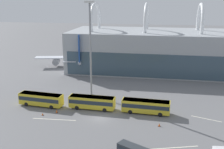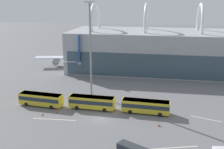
{
  "view_description": "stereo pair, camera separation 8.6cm",
  "coord_description": "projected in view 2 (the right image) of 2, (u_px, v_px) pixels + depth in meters",
  "views": [
    {
      "loc": [
        12.73,
        -56.06,
        26.2
      ],
      "look_at": [
        -1.22,
        22.2,
        4.0
      ],
      "focal_mm": 45.0,
      "sensor_mm": 36.0,
      "label": 1
    },
    {
      "loc": [
        12.82,
        -56.04,
        26.2
      ],
      "look_at": [
        -1.22,
        22.2,
        4.0
      ],
      "focal_mm": 45.0,
      "sensor_mm": 36.0,
      "label": 2
    }
  ],
  "objects": [
    {
      "name": "floodlight_mast",
      "position": [
        90.0,
        37.0,
        73.46
      ],
      "size": [
        2.16,
        2.16,
        25.15
      ],
      "color": "gray",
      "rests_on": "ground_plane"
    },
    {
      "name": "lane_stripe_0",
      "position": [
        54.0,
        119.0,
        61.9
      ],
      "size": [
        9.84,
        0.77,
        0.01
      ],
      "primitive_type": "cube",
      "rotation": [
        0.0,
        0.0,
        0.05
      ],
      "color": "silver",
      "rests_on": "ground_plane"
    },
    {
      "name": "airliner_at_gate_near",
      "position": [
        82.0,
        55.0,
        108.22
      ],
      "size": [
        35.76,
        33.18,
        14.06
      ],
      "rotation": [
        0.0,
        0.0,
        1.79
      ],
      "color": "silver",
      "rests_on": "ground_plane"
    },
    {
      "name": "shuttle_bus_1",
      "position": [
        92.0,
        102.0,
        67.2
      ],
      "size": [
        11.11,
        3.17,
        3.12
      ],
      "rotation": [
        0.0,
        0.0,
        -0.04
      ],
      "color": "gold",
      "rests_on": "ground_plane"
    },
    {
      "name": "lane_stripe_2",
      "position": [
        206.0,
        119.0,
        62.15
      ],
      "size": [
        6.34,
        2.49,
        0.01
      ],
      "primitive_type": "cube",
      "rotation": [
        0.0,
        0.0,
        -0.35
      ],
      "color": "silver",
      "rests_on": "ground_plane"
    },
    {
      "name": "traffic_cone_2",
      "position": [
        43.0,
        114.0,
        63.97
      ],
      "size": [
        0.44,
        0.44,
        0.58
      ],
      "color": "black",
      "rests_on": "ground_plane"
    },
    {
      "name": "ground_plane",
      "position": [
        100.0,
        118.0,
        62.36
      ],
      "size": [
        440.0,
        440.0,
        0.0
      ],
      "primitive_type": "plane",
      "color": "slate"
    },
    {
      "name": "shuttle_bus_2",
      "position": [
        146.0,
        106.0,
        64.72
      ],
      "size": [
        11.13,
        3.28,
        3.12
      ],
      "rotation": [
        0.0,
        0.0,
        -0.05
      ],
      "color": "gold",
      "rests_on": "ground_plane"
    },
    {
      "name": "shuttle_bus_0",
      "position": [
        41.0,
        99.0,
        69.14
      ],
      "size": [
        11.22,
        3.81,
        3.12
      ],
      "rotation": [
        0.0,
        0.0,
        -0.1
      ],
      "color": "gold",
      "rests_on": "ground_plane"
    },
    {
      "name": "traffic_cone_1",
      "position": [
        57.0,
        111.0,
        65.31
      ],
      "size": [
        0.5,
        0.5,
        0.82
      ],
      "color": "black",
      "rests_on": "ground_plane"
    },
    {
      "name": "traffic_cone_0",
      "position": [
        159.0,
        125.0,
        58.5
      ],
      "size": [
        0.49,
        0.49,
        0.75
      ],
      "color": "black",
      "rests_on": "ground_plane"
    },
    {
      "name": "lane_stripe_5",
      "position": [
        174.0,
        148.0,
        50.31
      ],
      "size": [
        8.75,
        2.96,
        0.01
      ],
      "primitive_type": "cube",
      "rotation": [
        0.0,
        0.0,
        0.3
      ],
      "color": "silver",
      "rests_on": "ground_plane"
    }
  ]
}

